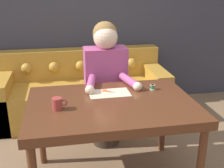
{
  "coord_description": "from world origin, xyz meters",
  "views": [
    {
      "loc": [
        -0.22,
        -1.91,
        1.64
      ],
      "look_at": [
        0.18,
        0.2,
        0.85
      ],
      "focal_mm": 45.0,
      "sensor_mm": 36.0,
      "label": 1
    }
  ],
  "objects_px": {
    "couch": "(82,93)",
    "scissors": "(109,92)",
    "dining_table": "(112,111)",
    "thread_spool": "(152,87)",
    "mug": "(57,104)",
    "person": "(106,83)"
  },
  "relations": [
    {
      "from": "person",
      "to": "mug",
      "type": "bearing_deg",
      "value": -124.47
    },
    {
      "from": "person",
      "to": "dining_table",
      "type": "bearing_deg",
      "value": -94.97
    },
    {
      "from": "dining_table",
      "to": "mug",
      "type": "height_order",
      "value": "mug"
    },
    {
      "from": "thread_spool",
      "to": "mug",
      "type": "bearing_deg",
      "value": -162.37
    },
    {
      "from": "dining_table",
      "to": "couch",
      "type": "relative_size",
      "value": 0.63
    },
    {
      "from": "dining_table",
      "to": "scissors",
      "type": "height_order",
      "value": "scissors"
    },
    {
      "from": "dining_table",
      "to": "couch",
      "type": "distance_m",
      "value": 1.42
    },
    {
      "from": "scissors",
      "to": "mug",
      "type": "height_order",
      "value": "mug"
    },
    {
      "from": "person",
      "to": "mug",
      "type": "height_order",
      "value": "person"
    },
    {
      "from": "dining_table",
      "to": "mug",
      "type": "xyz_separation_m",
      "value": [
        -0.41,
        -0.06,
        0.12
      ]
    },
    {
      "from": "person",
      "to": "thread_spool",
      "type": "bearing_deg",
      "value": -51.14
    },
    {
      "from": "mug",
      "to": "couch",
      "type": "bearing_deg",
      "value": 78.63
    },
    {
      "from": "dining_table",
      "to": "couch",
      "type": "xyz_separation_m",
      "value": [
        -0.13,
        1.36,
        -0.38
      ]
    },
    {
      "from": "couch",
      "to": "scissors",
      "type": "height_order",
      "value": "couch"
    },
    {
      "from": "dining_table",
      "to": "scissors",
      "type": "distance_m",
      "value": 0.23
    },
    {
      "from": "scissors",
      "to": "dining_table",
      "type": "bearing_deg",
      "value": -93.74
    },
    {
      "from": "thread_spool",
      "to": "dining_table",
      "type": "bearing_deg",
      "value": -153.27
    },
    {
      "from": "thread_spool",
      "to": "scissors",
      "type": "bearing_deg",
      "value": 177.93
    },
    {
      "from": "person",
      "to": "couch",
      "type": "bearing_deg",
      "value": 103.94
    },
    {
      "from": "scissors",
      "to": "thread_spool",
      "type": "distance_m",
      "value": 0.38
    },
    {
      "from": "dining_table",
      "to": "person",
      "type": "distance_m",
      "value": 0.63
    },
    {
      "from": "dining_table",
      "to": "mug",
      "type": "distance_m",
      "value": 0.44
    }
  ]
}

